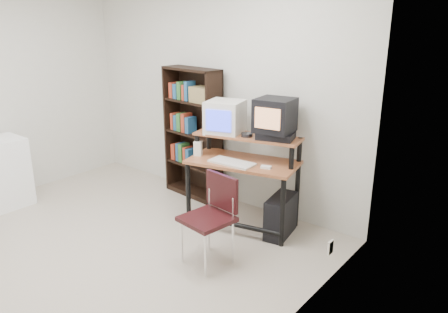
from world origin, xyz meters
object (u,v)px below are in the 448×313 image
Objects in this scene: computer_desk at (244,165)px; school_chair at (213,210)px; crt_monitor at (225,117)px; crt_tv at (275,115)px; pc_tower at (281,216)px; bookshelf at (194,131)px; mini_fridge at (3,173)px.

computer_desk reaches higher than school_chair.
crt_tv reaches higher than crt_monitor.
crt_monitor is 1.18m from pc_tower.
computer_desk is 0.77× the size of bookshelf.
crt_monitor is 1.01× the size of pc_tower.
crt_monitor is 1.13× the size of crt_tv.
bookshelf is at bearing 158.72° from pc_tower.
crt_monitor is at bearing 32.62° from mini_fridge.
school_chair is at bearing -74.99° from crt_monitor.
school_chair is at bearing -36.21° from bookshelf.
pc_tower is at bearing -16.39° from crt_monitor.
crt_tv is at bearing 95.28° from school_chair.
crt_tv reaches higher than pc_tower.
pc_tower is 0.55× the size of mini_fridge.
crt_tv is 1.03m from pc_tower.
mini_fridge is at bearing -164.93° from crt_monitor.
school_chair is 1.65m from bookshelf.
computer_desk is 2.72× the size of pc_tower.
crt_monitor reaches higher than school_chair.
crt_monitor is 2.73m from mini_fridge.
computer_desk is 1.50× the size of mini_fridge.
pc_tower is at bearing -39.49° from crt_tv.
crt_monitor is 0.82m from bookshelf.
bookshelf is (-0.99, 0.33, 0.14)m from computer_desk.
bookshelf is (-1.25, 0.17, -0.40)m from crt_tv.
mini_fridge is at bearing -126.78° from bookshelf.
mini_fridge is at bearing -159.81° from crt_tv.
mini_fridge is (-1.53, -1.66, -0.42)m from bookshelf.
computer_desk is 0.62m from crt_tv.
crt_monitor is at bearing -15.79° from bookshelf.
computer_desk is at bearing 176.73° from pc_tower.
crt_monitor is 0.56× the size of school_chair.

